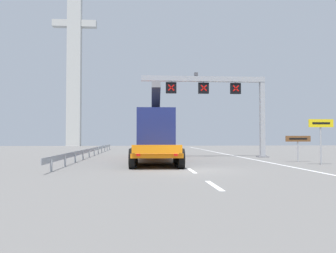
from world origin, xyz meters
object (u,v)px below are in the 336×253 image
(overhead_lane_gantry, at_px, (221,93))
(exit_sign_yellow, at_px, (321,130))
(tourist_info_sign_brown, at_px, (298,142))
(heavy_haul_truck_orange, at_px, (155,134))
(bridge_pylon_distant, at_px, (74,45))

(overhead_lane_gantry, distance_m, exit_sign_yellow, 10.32)
(exit_sign_yellow, distance_m, tourist_info_sign_brown, 2.75)
(tourist_info_sign_brown, bearing_deg, heavy_haul_truck_orange, 164.21)
(tourist_info_sign_brown, relative_size, bridge_pylon_distant, 0.04)
(overhead_lane_gantry, height_order, bridge_pylon_distant, bridge_pylon_distant)
(overhead_lane_gantry, height_order, heavy_haul_truck_orange, overhead_lane_gantry)
(exit_sign_yellow, bearing_deg, bridge_pylon_distant, 115.66)
(heavy_haul_truck_orange, height_order, exit_sign_yellow, heavy_haul_truck_orange)
(overhead_lane_gantry, bearing_deg, exit_sign_yellow, -63.86)
(overhead_lane_gantry, bearing_deg, tourist_info_sign_brown, -56.72)
(overhead_lane_gantry, xyz_separation_m, heavy_haul_truck_orange, (-5.88, -3.31, -3.62))
(exit_sign_yellow, height_order, bridge_pylon_distant, bridge_pylon_distant)
(overhead_lane_gantry, xyz_separation_m, tourist_info_sign_brown, (4.01, -6.11, -4.19))
(heavy_haul_truck_orange, height_order, tourist_info_sign_brown, heavy_haul_truck_orange)
(tourist_info_sign_brown, height_order, bridge_pylon_distant, bridge_pylon_distant)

